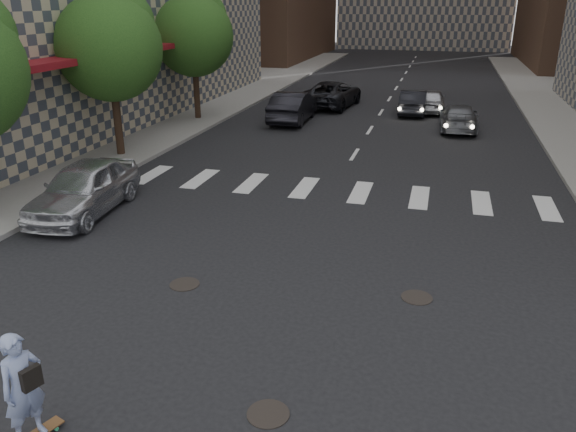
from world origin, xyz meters
name	(u,v)px	position (x,y,z in m)	size (l,w,h in m)	color
ground	(248,323)	(0.00, 0.00, 0.00)	(160.00, 160.00, 0.00)	black
sidewalk_left	(127,111)	(-14.50, 20.00, 0.07)	(13.00, 80.00, 0.15)	gray
tree_b	(112,43)	(-9.45, 11.14, 4.65)	(4.20, 4.20, 6.60)	#382619
tree_c	(195,32)	(-9.45, 19.14, 4.65)	(4.20, 4.20, 6.60)	#382619
manhole_a	(268,414)	(1.20, -2.50, 0.01)	(0.70, 0.70, 0.02)	black
manhole_b	(185,284)	(-2.00, 1.20, 0.01)	(0.70, 0.70, 0.02)	black
manhole_c	(417,297)	(3.30, 2.00, 0.01)	(0.70, 0.70, 0.02)	black
skateboarder	(23,388)	(-2.05, -4.00, 0.98)	(0.62, 0.97, 1.88)	brown
silver_sedan	(84,188)	(-7.00, 4.77, 0.81)	(1.91, 4.74, 1.62)	silver
traffic_car_a	(293,107)	(-4.35, 20.00, 0.81)	(1.72, 4.94, 1.63)	black
traffic_car_b	(459,117)	(4.32, 20.20, 0.65)	(1.81, 4.46, 1.29)	#5C5E64
traffic_car_c	(332,94)	(-3.17, 25.08, 0.78)	(2.58, 5.60, 1.56)	black
traffic_car_d	(431,100)	(2.78, 24.88, 0.69)	(1.64, 4.08, 1.39)	#A9ABB1
traffic_car_e	(413,102)	(1.82, 24.00, 0.69)	(1.46, 4.18, 1.38)	black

